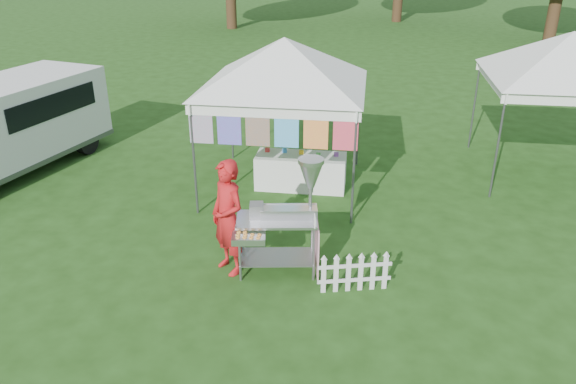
# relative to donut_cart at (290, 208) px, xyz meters

# --- Properties ---
(ground) EXTENTS (120.00, 120.00, 0.00)m
(ground) POSITION_rel_donut_cart_xyz_m (-0.55, -0.35, -1.08)
(ground) COLOR #1E3F12
(ground) RESTS_ON ground
(canopy_main) EXTENTS (4.24, 4.24, 3.45)m
(canopy_main) POSITION_rel_donut_cart_xyz_m (-0.55, 3.14, 1.91)
(canopy_main) COLOR #59595E
(canopy_main) RESTS_ON ground
(canopy_right) EXTENTS (4.24, 4.24, 3.45)m
(canopy_right) POSITION_rel_donut_cart_xyz_m (4.95, 4.65, 1.91)
(canopy_right) COLOR #59595E
(canopy_right) RESTS_ON ground
(donut_cart) EXTENTS (1.33, 1.08, 1.83)m
(donut_cart) POSITION_rel_donut_cart_xyz_m (0.00, 0.00, 0.00)
(donut_cart) COLOR gray
(donut_cart) RESTS_ON ground
(vendor) EXTENTS (0.78, 0.76, 1.80)m
(vendor) POSITION_rel_donut_cart_xyz_m (-0.91, -0.09, -0.18)
(vendor) COLOR red
(vendor) RESTS_ON ground
(cargo_van) EXTENTS (2.90, 4.90, 1.91)m
(cargo_van) POSITION_rel_donut_cart_xyz_m (-6.53, 3.26, -0.05)
(cargo_van) COLOR silver
(cargo_van) RESTS_ON ground
(picket_fence) EXTENTS (1.05, 0.30, 0.56)m
(picket_fence) POSITION_rel_donut_cart_xyz_m (0.99, -0.38, -0.79)
(picket_fence) COLOR silver
(picket_fence) RESTS_ON ground
(display_table) EXTENTS (1.80, 0.70, 0.69)m
(display_table) POSITION_rel_donut_cart_xyz_m (-0.22, 3.16, -0.73)
(display_table) COLOR white
(display_table) RESTS_ON ground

